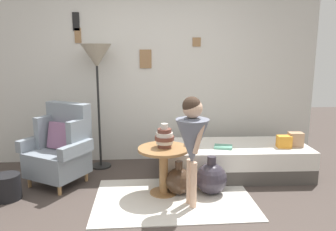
{
  "coord_description": "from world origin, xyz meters",
  "views": [
    {
      "loc": [
        -0.15,
        -2.82,
        1.61
      ],
      "look_at": [
        0.15,
        0.95,
        0.85
      ],
      "focal_mm": 35.21,
      "sensor_mm": 36.0,
      "label": 1
    }
  ],
  "objects_px": {
    "armchair": "(61,148)",
    "vase_striped": "(165,138)",
    "side_table": "(164,161)",
    "person_child": "(192,137)",
    "daybed": "(233,160)",
    "magazine_basket": "(7,187)",
    "demijohn_far": "(211,178)",
    "book_on_daybed": "(223,147)",
    "floor_lamp": "(97,61)",
    "demijohn_near": "(179,181)"
  },
  "relations": [
    {
      "from": "magazine_basket",
      "to": "daybed",
      "type": "bearing_deg",
      "value": 11.2
    },
    {
      "from": "person_child",
      "to": "demijohn_far",
      "type": "distance_m",
      "value": 0.68
    },
    {
      "from": "book_on_daybed",
      "to": "demijohn_near",
      "type": "xyz_separation_m",
      "value": [
        -0.6,
        -0.41,
        -0.26
      ]
    },
    {
      "from": "book_on_daybed",
      "to": "demijohn_far",
      "type": "relative_size",
      "value": 0.5
    },
    {
      "from": "vase_striped",
      "to": "demijohn_far",
      "type": "distance_m",
      "value": 0.71
    },
    {
      "from": "vase_striped",
      "to": "demijohn_far",
      "type": "xyz_separation_m",
      "value": [
        0.52,
        -0.06,
        -0.47
      ]
    },
    {
      "from": "daybed",
      "to": "book_on_daybed",
      "type": "xyz_separation_m",
      "value": [
        -0.16,
        -0.12,
        0.22
      ]
    },
    {
      "from": "vase_striped",
      "to": "floor_lamp",
      "type": "height_order",
      "value": "floor_lamp"
    },
    {
      "from": "daybed",
      "to": "magazine_basket",
      "type": "height_order",
      "value": "daybed"
    },
    {
      "from": "demijohn_far",
      "to": "magazine_basket",
      "type": "xyz_separation_m",
      "value": [
        -2.24,
        0.03,
        -0.04
      ]
    },
    {
      "from": "vase_striped",
      "to": "armchair",
      "type": "bearing_deg",
      "value": 161.59
    },
    {
      "from": "person_child",
      "to": "demijohn_near",
      "type": "bearing_deg",
      "value": 108.26
    },
    {
      "from": "floor_lamp",
      "to": "book_on_daybed",
      "type": "relative_size",
      "value": 7.65
    },
    {
      "from": "person_child",
      "to": "book_on_daybed",
      "type": "distance_m",
      "value": 0.93
    },
    {
      "from": "book_on_daybed",
      "to": "armchair",
      "type": "bearing_deg",
      "value": 178.9
    },
    {
      "from": "armchair",
      "to": "vase_striped",
      "type": "relative_size",
      "value": 3.6
    },
    {
      "from": "daybed",
      "to": "magazine_basket",
      "type": "bearing_deg",
      "value": -168.8
    },
    {
      "from": "vase_striped",
      "to": "demijohn_far",
      "type": "bearing_deg",
      "value": -6.68
    },
    {
      "from": "demijohn_far",
      "to": "vase_striped",
      "type": "bearing_deg",
      "value": 173.32
    },
    {
      "from": "floor_lamp",
      "to": "magazine_basket",
      "type": "relative_size",
      "value": 6.01
    },
    {
      "from": "side_table",
      "to": "vase_striped",
      "type": "relative_size",
      "value": 2.12
    },
    {
      "from": "person_child",
      "to": "magazine_basket",
      "type": "xyz_separation_m",
      "value": [
        -1.98,
        0.31,
        -0.6
      ]
    },
    {
      "from": "armchair",
      "to": "book_on_daybed",
      "type": "distance_m",
      "value": 2.0
    },
    {
      "from": "side_table",
      "to": "floor_lamp",
      "type": "bearing_deg",
      "value": 130.84
    },
    {
      "from": "book_on_daybed",
      "to": "demijohn_far",
      "type": "height_order",
      "value": "demijohn_far"
    },
    {
      "from": "armchair",
      "to": "vase_striped",
      "type": "height_order",
      "value": "armchair"
    },
    {
      "from": "vase_striped",
      "to": "demijohn_far",
      "type": "height_order",
      "value": "vase_striped"
    },
    {
      "from": "daybed",
      "to": "book_on_daybed",
      "type": "relative_size",
      "value": 8.74
    },
    {
      "from": "side_table",
      "to": "floor_lamp",
      "type": "xyz_separation_m",
      "value": [
        -0.82,
        0.95,
        1.07
      ]
    },
    {
      "from": "vase_striped",
      "to": "demijohn_far",
      "type": "relative_size",
      "value": 0.61
    },
    {
      "from": "daybed",
      "to": "person_child",
      "type": "distance_m",
      "value": 1.2
    },
    {
      "from": "demijohn_far",
      "to": "floor_lamp",
      "type": "bearing_deg",
      "value": 143.96
    },
    {
      "from": "demijohn_near",
      "to": "side_table",
      "type": "bearing_deg",
      "value": 173.57
    },
    {
      "from": "side_table",
      "to": "book_on_daybed",
      "type": "height_order",
      "value": "side_table"
    },
    {
      "from": "demijohn_near",
      "to": "magazine_basket",
      "type": "distance_m",
      "value": 1.88
    },
    {
      "from": "armchair",
      "to": "person_child",
      "type": "relative_size",
      "value": 0.84
    },
    {
      "from": "person_child",
      "to": "magazine_basket",
      "type": "height_order",
      "value": "person_child"
    },
    {
      "from": "vase_striped",
      "to": "demijohn_near",
      "type": "distance_m",
      "value": 0.52
    },
    {
      "from": "demijohn_near",
      "to": "demijohn_far",
      "type": "distance_m",
      "value": 0.37
    },
    {
      "from": "book_on_daybed",
      "to": "magazine_basket",
      "type": "xyz_separation_m",
      "value": [
        -2.48,
        -0.4,
        -0.28
      ]
    },
    {
      "from": "side_table",
      "to": "person_child",
      "type": "xyz_separation_m",
      "value": [
        0.27,
        -0.32,
        0.35
      ]
    },
    {
      "from": "person_child",
      "to": "demijohn_far",
      "type": "height_order",
      "value": "person_child"
    },
    {
      "from": "floor_lamp",
      "to": "demijohn_far",
      "type": "relative_size",
      "value": 3.82
    },
    {
      "from": "floor_lamp",
      "to": "book_on_daybed",
      "type": "distance_m",
      "value": 1.98
    },
    {
      "from": "magazine_basket",
      "to": "side_table",
      "type": "bearing_deg",
      "value": 0.26
    },
    {
      "from": "floor_lamp",
      "to": "demijohn_far",
      "type": "distance_m",
      "value": 2.11
    },
    {
      "from": "book_on_daybed",
      "to": "demijohn_near",
      "type": "relative_size",
      "value": 0.57
    },
    {
      "from": "armchair",
      "to": "side_table",
      "type": "bearing_deg",
      "value": -19.48
    },
    {
      "from": "vase_striped",
      "to": "book_on_daybed",
      "type": "xyz_separation_m",
      "value": [
        0.76,
        0.37,
        -0.24
      ]
    },
    {
      "from": "side_table",
      "to": "demijohn_far",
      "type": "bearing_deg",
      "value": -4.25
    }
  ]
}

